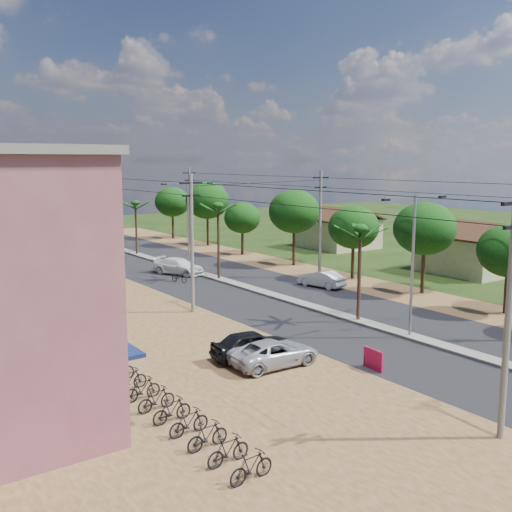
# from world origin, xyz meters

# --- Properties ---
(ground) EXTENTS (160.00, 160.00, 0.00)m
(ground) POSITION_xyz_m (0.00, 0.00, 0.00)
(ground) COLOR black
(ground) RESTS_ON ground
(road) EXTENTS (12.00, 110.00, 0.04)m
(road) POSITION_xyz_m (0.00, 15.00, 0.02)
(road) COLOR black
(road) RESTS_ON ground
(median) EXTENTS (1.00, 90.00, 0.18)m
(median) POSITION_xyz_m (0.00, 18.00, 0.09)
(median) COLOR #605E56
(median) RESTS_ON ground
(dirt_lot_west) EXTENTS (18.00, 46.00, 0.04)m
(dirt_lot_west) POSITION_xyz_m (-15.00, 8.00, 0.02)
(dirt_lot_west) COLOR #51391C
(dirt_lot_west) RESTS_ON ground
(dirt_shoulder_east) EXTENTS (5.00, 90.00, 0.03)m
(dirt_shoulder_east) POSITION_xyz_m (8.50, 15.00, 0.01)
(dirt_shoulder_east) COLOR #51391C
(dirt_shoulder_east) RESTS_ON ground
(house_east_near) EXTENTS (7.60, 7.50, 4.60)m
(house_east_near) POSITION_xyz_m (20.00, 10.00, 2.39)
(house_east_near) COLOR tan
(house_east_near) RESTS_ON ground
(house_east_far) EXTENTS (7.60, 7.50, 4.60)m
(house_east_far) POSITION_xyz_m (21.00, 28.00, 2.39)
(house_east_far) COLOR tan
(house_east_far) RESTS_ON ground
(tree_east_b) EXTENTS (4.00, 4.00, 5.83)m
(tree_east_b) POSITION_xyz_m (9.30, 0.00, 4.11)
(tree_east_b) COLOR black
(tree_east_b) RESTS_ON ground
(tree_east_c) EXTENTS (4.60, 4.60, 6.83)m
(tree_east_c) POSITION_xyz_m (9.70, 7.00, 4.86)
(tree_east_c) COLOR black
(tree_east_c) RESTS_ON ground
(tree_east_d) EXTENTS (4.20, 4.20, 6.13)m
(tree_east_d) POSITION_xyz_m (9.40, 14.00, 4.34)
(tree_east_d) COLOR black
(tree_east_d) RESTS_ON ground
(tree_east_e) EXTENTS (4.80, 4.80, 7.14)m
(tree_east_e) POSITION_xyz_m (9.60, 22.00, 5.09)
(tree_east_e) COLOR black
(tree_east_e) RESTS_ON ground
(tree_east_f) EXTENTS (3.80, 3.80, 5.52)m
(tree_east_f) POSITION_xyz_m (9.20, 30.00, 3.89)
(tree_east_f) COLOR black
(tree_east_f) RESTS_ON ground
(tree_east_g) EXTENTS (5.00, 5.00, 7.38)m
(tree_east_g) POSITION_xyz_m (9.80, 38.00, 5.24)
(tree_east_g) COLOR black
(tree_east_g) RESTS_ON ground
(tree_east_h) EXTENTS (4.40, 4.40, 6.52)m
(tree_east_h) POSITION_xyz_m (9.50, 46.00, 4.64)
(tree_east_h) COLOR black
(tree_east_h) RESTS_ON ground
(palm_median_near) EXTENTS (2.00, 2.00, 6.15)m
(palm_median_near) POSITION_xyz_m (0.00, 4.00, 5.54)
(palm_median_near) COLOR black
(palm_median_near) RESTS_ON ground
(palm_median_mid) EXTENTS (2.00, 2.00, 6.55)m
(palm_median_mid) POSITION_xyz_m (0.00, 20.00, 5.90)
(palm_median_mid) COLOR black
(palm_median_mid) RESTS_ON ground
(palm_median_far) EXTENTS (2.00, 2.00, 5.85)m
(palm_median_far) POSITION_xyz_m (0.00, 36.00, 5.26)
(palm_median_far) COLOR black
(palm_median_far) RESTS_ON ground
(streetlight_near) EXTENTS (5.10, 0.18, 8.00)m
(streetlight_near) POSITION_xyz_m (0.00, 0.00, 4.79)
(streetlight_near) COLOR gray
(streetlight_near) RESTS_ON ground
(streetlight_mid) EXTENTS (5.10, 0.18, 8.00)m
(streetlight_mid) POSITION_xyz_m (0.00, 25.00, 4.79)
(streetlight_mid) COLOR gray
(streetlight_mid) RESTS_ON ground
(streetlight_far) EXTENTS (5.10, 0.18, 8.00)m
(streetlight_far) POSITION_xyz_m (0.00, 50.00, 4.79)
(streetlight_far) COLOR gray
(streetlight_far) RESTS_ON ground
(utility_pole_w_a) EXTENTS (1.60, 0.24, 9.00)m
(utility_pole_w_a) POSITION_xyz_m (-7.00, -10.00, 4.76)
(utility_pole_w_a) COLOR #605E56
(utility_pole_w_a) RESTS_ON ground
(utility_pole_w_b) EXTENTS (1.60, 0.24, 9.00)m
(utility_pole_w_b) POSITION_xyz_m (-7.00, 12.00, 4.76)
(utility_pole_w_b) COLOR #605E56
(utility_pole_w_b) RESTS_ON ground
(utility_pole_w_c) EXTENTS (1.60, 0.24, 9.00)m
(utility_pole_w_c) POSITION_xyz_m (-7.00, 34.00, 4.76)
(utility_pole_w_c) COLOR #605E56
(utility_pole_w_c) RESTS_ON ground
(utility_pole_w_d) EXTENTS (1.60, 0.24, 9.00)m
(utility_pole_w_d) POSITION_xyz_m (-7.00, 55.00, 4.76)
(utility_pole_w_d) COLOR #605E56
(utility_pole_w_d) RESTS_ON ground
(utility_pole_e_b) EXTENTS (1.60, 0.24, 9.00)m
(utility_pole_e_b) POSITION_xyz_m (7.50, 16.00, 4.76)
(utility_pole_e_b) COLOR #605E56
(utility_pole_e_b) RESTS_ON ground
(utility_pole_e_c) EXTENTS (1.60, 0.24, 9.00)m
(utility_pole_e_c) POSITION_xyz_m (7.50, 38.00, 4.76)
(utility_pole_e_c) COLOR #605E56
(utility_pole_e_c) RESTS_ON ground
(car_silver_mid) EXTENTS (2.06, 4.07, 1.28)m
(car_silver_mid) POSITION_xyz_m (5.00, 12.94, 0.64)
(car_silver_mid) COLOR #ABADB3
(car_silver_mid) RESTS_ON ground
(car_white_far) EXTENTS (3.73, 5.16, 1.39)m
(car_white_far) POSITION_xyz_m (-1.50, 24.14, 0.69)
(car_white_far) COLOR silver
(car_white_far) RESTS_ON ground
(car_parked_silver) EXTENTS (4.61, 2.29, 1.26)m
(car_parked_silver) POSITION_xyz_m (-8.94, 0.73, 0.63)
(car_parked_silver) COLOR #ABADB3
(car_parked_silver) RESTS_ON ground
(car_parked_dark) EXTENTS (4.42, 2.25, 1.44)m
(car_parked_dark) POSITION_xyz_m (-9.21, 2.17, 0.72)
(car_parked_dark) COLOR black
(car_parked_dark) RESTS_ON ground
(moto_rider_west_a) EXTENTS (1.02, 1.75, 0.87)m
(moto_rider_west_a) POSITION_xyz_m (-3.16, 20.97, 0.43)
(moto_rider_west_a) COLOR black
(moto_rider_west_a) RESTS_ON ground
(moto_rider_west_b) EXTENTS (0.43, 1.50, 0.90)m
(moto_rider_west_b) POSITION_xyz_m (-4.21, 37.71, 0.45)
(moto_rider_west_b) COLOR black
(moto_rider_west_b) RESTS_ON ground
(roadside_sign) EXTENTS (0.18, 1.25, 1.04)m
(roadside_sign) POSITION_xyz_m (-5.50, -2.44, 0.52)
(roadside_sign) COLOR #A80F40
(roadside_sign) RESTS_ON ground
(parked_scooter_row) EXTENTS (1.69, 12.27, 1.00)m
(parked_scooter_row) POSITION_xyz_m (-15.90, -1.36, 0.50)
(parked_scooter_row) COLOR black
(parked_scooter_row) RESTS_ON ground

